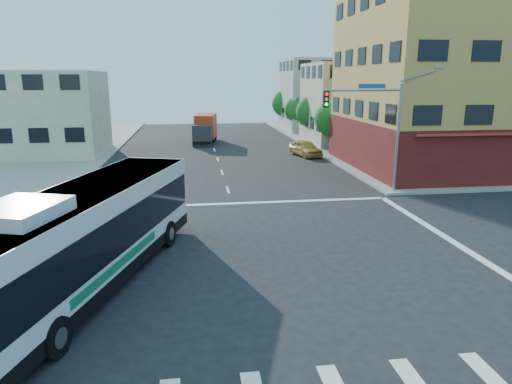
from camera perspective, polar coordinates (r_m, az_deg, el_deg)
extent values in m
plane|color=black|center=(18.53, -0.34, -9.23)|extent=(120.00, 120.00, 0.00)
cube|color=gray|center=(64.27, 27.71, 5.95)|extent=(50.00, 50.00, 0.15)
cube|color=#B58D40|center=(41.79, 24.83, 12.33)|extent=(18.00, 15.00, 14.00)
cube|color=maroon|center=(42.12, 24.14, 5.55)|extent=(18.09, 15.08, 4.00)
cube|color=#C4B996|center=(54.47, 13.00, 10.70)|extent=(12.00, 10.00, 9.00)
cube|color=#A5A6A0|center=(67.71, 8.77, 11.90)|extent=(12.00, 10.00, 10.00)
cube|color=beige|center=(49.26, -25.67, 8.80)|extent=(12.00, 10.00, 8.00)
cylinder|color=gray|center=(30.83, 17.27, 6.28)|extent=(0.18, 0.18, 7.00)
cylinder|color=gray|center=(29.39, 13.40, 12.25)|extent=(5.01, 0.62, 0.12)
cube|color=black|center=(28.37, 8.71, 11.41)|extent=(0.32, 0.30, 1.00)
sphere|color=#FF0C0C|center=(28.19, 8.84, 12.00)|extent=(0.20, 0.20, 0.20)
sphere|color=yellow|center=(28.20, 8.81, 11.39)|extent=(0.20, 0.20, 0.20)
sphere|color=#19FF33|center=(28.22, 8.79, 10.78)|extent=(0.20, 0.20, 0.20)
cube|color=#134A89|center=(29.61, 14.31, 12.70)|extent=(1.80, 0.22, 0.28)
cube|color=gray|center=(31.97, 21.87, 14.28)|extent=(0.50, 0.22, 0.14)
cylinder|color=#372114|center=(47.45, 9.41, 6.13)|extent=(0.28, 0.28, 1.92)
sphere|color=#1A5017|center=(47.19, 9.53, 9.02)|extent=(3.60, 3.60, 3.60)
sphere|color=#1A5017|center=(46.96, 10.15, 10.08)|extent=(2.52, 2.52, 2.52)
cylinder|color=#372114|center=(55.07, 6.95, 7.33)|extent=(0.28, 0.28, 1.99)
sphere|color=#1A5017|center=(54.84, 7.03, 9.94)|extent=(3.80, 3.80, 3.80)
sphere|color=#1A5017|center=(54.60, 7.55, 10.90)|extent=(2.66, 2.66, 2.66)
cylinder|color=#372114|center=(62.80, 5.08, 8.14)|extent=(0.28, 0.28, 1.89)
sphere|color=#1A5017|center=(62.61, 5.13, 10.24)|extent=(3.40, 3.40, 3.40)
sphere|color=#1A5017|center=(62.36, 5.57, 11.00)|extent=(2.38, 2.38, 2.38)
cylinder|color=#372114|center=(70.57, 3.62, 8.87)|extent=(0.28, 0.28, 2.03)
sphere|color=#1A5017|center=(70.39, 3.65, 10.99)|extent=(4.00, 4.00, 4.00)
sphere|color=#1A5017|center=(70.13, 4.04, 11.79)|extent=(2.80, 2.80, 2.80)
cube|color=black|center=(17.76, -19.88, -9.05)|extent=(6.77, 13.59, 0.50)
cube|color=silver|center=(17.29, -20.26, -4.88)|extent=(6.75, 13.56, 3.17)
cube|color=black|center=(17.23, -20.31, -4.27)|extent=(6.68, 13.20, 1.39)
cube|color=black|center=(22.97, -12.19, 0.46)|extent=(2.50, 0.85, 1.50)
cube|color=#E5590C|center=(22.77, -12.30, 3.20)|extent=(2.04, 0.70, 0.31)
cube|color=silver|center=(16.88, -20.69, 0.00)|extent=(6.61, 13.29, 0.13)
cube|color=silver|center=(14.15, -27.50, -2.18)|extent=(2.63, 2.93, 0.40)
cube|color=#126D42|center=(17.86, -24.94, -7.49)|extent=(1.88, 5.83, 0.31)
cube|color=#126D42|center=(16.45, -16.60, -8.55)|extent=(1.88, 5.83, 0.31)
cylinder|color=black|center=(21.87, -17.49, -4.59)|extent=(0.67, 1.20, 1.16)
cylinder|color=#99999E|center=(21.94, -17.85, -4.56)|extent=(0.22, 0.56, 0.58)
cylinder|color=black|center=(20.82, -10.94, -5.13)|extent=(0.67, 1.20, 1.16)
cylinder|color=#99999E|center=(20.77, -10.53, -5.16)|extent=(0.22, 0.56, 0.58)
cylinder|color=black|center=(13.89, -23.78, -16.29)|extent=(0.67, 1.20, 1.16)
cylinder|color=#99999E|center=(13.81, -23.22, -16.42)|extent=(0.22, 0.56, 0.58)
cube|color=#28282E|center=(51.17, -6.68, 7.02)|extent=(2.32, 2.25, 2.34)
cube|color=black|center=(50.29, -6.81, 7.31)|extent=(1.88, 0.34, 0.90)
cube|color=red|center=(54.46, -6.29, 8.21)|extent=(2.84, 5.28, 2.69)
cube|color=black|center=(53.56, -6.37, 6.61)|extent=(2.97, 7.39, 0.27)
cylinder|color=black|center=(51.56, -7.68, 6.24)|extent=(0.38, 0.92, 0.90)
cylinder|color=black|center=(51.34, -5.59, 6.26)|extent=(0.38, 0.92, 0.90)
cylinder|color=black|center=(54.12, -7.32, 6.61)|extent=(0.38, 0.92, 0.90)
cylinder|color=black|center=(53.91, -5.32, 6.64)|extent=(0.38, 0.92, 0.90)
cylinder|color=black|center=(56.33, -7.03, 6.91)|extent=(0.38, 0.92, 0.90)
cylinder|color=black|center=(56.13, -5.10, 6.93)|extent=(0.38, 0.92, 0.90)
imported|color=gold|center=(44.52, 6.19, 5.48)|extent=(2.84, 4.80, 1.53)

